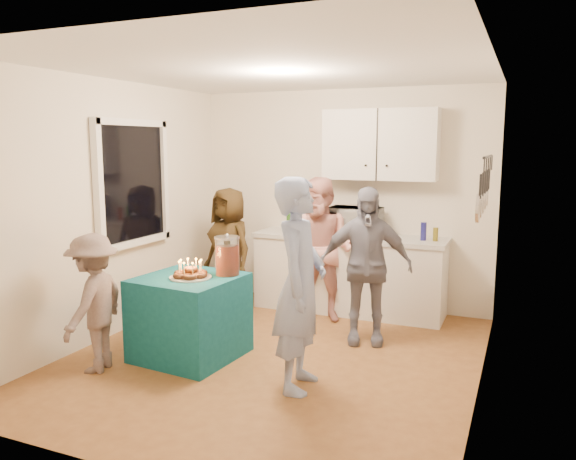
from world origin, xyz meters
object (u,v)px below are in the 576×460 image
at_px(counter, 349,275).
at_px(punch_jar, 227,257).
at_px(party_table, 190,317).
at_px(child_near_left, 94,303).
at_px(man_birthday, 300,285).
at_px(woman_back_left, 229,249).
at_px(microwave, 355,222).
at_px(woman_back_center, 321,249).
at_px(woman_back_right, 365,266).

bearing_deg(counter, punch_jar, -110.02).
distance_m(party_table, child_near_left, 0.86).
relative_size(man_birthday, child_near_left, 1.42).
bearing_deg(woman_back_left, child_near_left, -74.03).
relative_size(microwave, woman_back_center, 0.37).
relative_size(party_table, man_birthday, 0.50).
xyz_separation_m(party_table, woman_back_center, (0.73, 1.53, 0.42)).
height_order(counter, woman_back_left, woman_back_left).
bearing_deg(microwave, woman_back_left, -160.44).
bearing_deg(child_near_left, woman_back_center, 137.39).
bearing_deg(party_table, man_birthday, -10.38).
distance_m(microwave, woman_back_left, 1.51).
distance_m(punch_jar, woman_back_right, 1.36).
bearing_deg(woman_back_center, woman_back_left, -170.03).
xyz_separation_m(party_table, woman_back_right, (1.38, 1.01, 0.40)).
bearing_deg(child_near_left, party_table, 124.58).
bearing_deg(counter, microwave, 0.00).
bearing_deg(party_table, woman_back_right, 36.37).
relative_size(counter, punch_jar, 6.47).
xyz_separation_m(woman_back_center, child_near_left, (-1.32, -2.13, -0.20)).
xyz_separation_m(party_table, child_near_left, (-0.58, -0.59, 0.22)).
distance_m(party_table, man_birthday, 1.29).
xyz_separation_m(man_birthday, woman_back_right, (0.20, 1.23, -0.08)).
distance_m(man_birthday, woman_back_left, 2.32).
distance_m(woman_back_center, woman_back_right, 0.83).
relative_size(counter, child_near_left, 1.82).
height_order(woman_back_center, child_near_left, woman_back_center).
bearing_deg(punch_jar, microwave, 68.25).
distance_m(woman_back_left, woman_back_center, 1.14).
height_order(microwave, party_table, microwave).
height_order(woman_back_left, child_near_left, woman_back_left).
distance_m(microwave, child_near_left, 3.03).
height_order(punch_jar, woman_back_center, woman_back_center).
bearing_deg(microwave, woman_back_center, -120.42).
xyz_separation_m(party_table, man_birthday, (1.18, -0.22, 0.48)).
height_order(woman_back_left, woman_back_center, woman_back_center).
distance_m(woman_back_left, woman_back_right, 1.84).
relative_size(woman_back_center, child_near_left, 1.32).
distance_m(party_table, woman_back_right, 1.76).
bearing_deg(man_birthday, child_near_left, 94.12).
height_order(party_table, woman_back_center, woman_back_center).
distance_m(punch_jar, woman_back_center, 1.41).
xyz_separation_m(punch_jar, woman_back_left, (-0.69, 1.28, -0.20)).
height_order(party_table, woman_back_right, woman_back_right).
bearing_deg(woman_back_left, party_table, -53.83).
height_order(punch_jar, child_near_left, child_near_left).
bearing_deg(child_near_left, punch_jar, 121.55).
bearing_deg(woman_back_center, microwave, 66.15).
height_order(punch_jar, man_birthday, man_birthday).
height_order(microwave, woman_back_center, woman_back_center).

